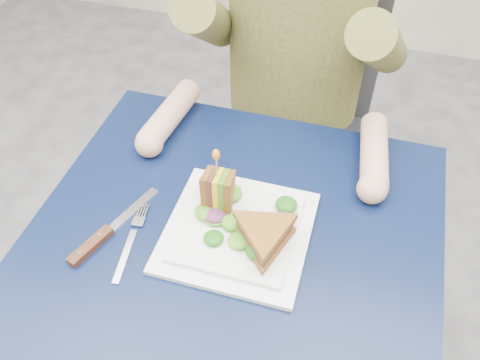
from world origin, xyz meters
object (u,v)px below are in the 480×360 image
(diner, at_px, (300,5))
(fork, at_px, (130,243))
(sandwich_flat, at_px, (264,236))
(table, at_px, (230,269))
(sandwich_upright, at_px, (218,191))
(chair, at_px, (297,106))
(knife, at_px, (99,239))
(plate, at_px, (238,231))

(diner, distance_m, fork, 0.66)
(sandwich_flat, height_order, fork, sandwich_flat)
(table, distance_m, sandwich_flat, 0.14)
(sandwich_upright, height_order, fork, sandwich_upright)
(chair, xyz_separation_m, knife, (-0.23, -0.73, 0.20))
(fork, bearing_deg, chair, 76.56)
(chair, distance_m, diner, 0.39)
(chair, bearing_deg, diner, -90.00)
(chair, distance_m, knife, 0.79)
(chair, bearing_deg, table, -90.00)
(chair, height_order, sandwich_flat, chair)
(table, relative_size, fork, 4.18)
(fork, bearing_deg, diner, 74.19)
(table, distance_m, sandwich_upright, 0.16)
(plate, distance_m, sandwich_upright, 0.08)
(plate, height_order, knife, plate)
(table, relative_size, plate, 2.88)
(fork, bearing_deg, table, 16.14)
(table, height_order, plate, plate)
(plate, bearing_deg, fork, -156.78)
(plate, relative_size, knife, 1.21)
(table, distance_m, knife, 0.25)
(chair, xyz_separation_m, fork, (-0.17, -0.72, 0.19))
(chair, xyz_separation_m, diner, (-0.00, -0.11, 0.37))
(sandwich_upright, relative_size, fork, 0.69)
(table, height_order, diner, diner)
(table, relative_size, chair, 0.81)
(diner, height_order, fork, diner)
(diner, relative_size, fork, 4.15)
(sandwich_flat, height_order, sandwich_upright, sandwich_upright)
(chair, height_order, sandwich_upright, chair)
(diner, bearing_deg, chair, 90.00)
(table, relative_size, knife, 3.48)
(chair, relative_size, sandwich_flat, 4.95)
(fork, bearing_deg, sandwich_upright, 43.48)
(diner, bearing_deg, fork, -105.81)
(sandwich_upright, relative_size, knife, 0.57)
(table, bearing_deg, knife, -165.70)
(fork, bearing_deg, knife, -171.48)
(sandwich_flat, relative_size, fork, 1.05)
(plate, bearing_deg, table, -105.94)
(diner, xyz_separation_m, knife, (-0.23, -0.62, -0.18))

